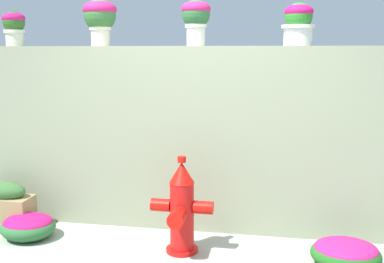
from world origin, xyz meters
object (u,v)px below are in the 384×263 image
Objects in this scene: potted_plant_2 at (100,16)px; flower_bush_left at (346,253)px; potted_plant_4 at (299,22)px; flower_bush_right at (28,226)px; potted_plant_1 at (14,25)px; potted_plant_3 at (196,16)px; planter_box at (3,207)px; fire_hydrant at (182,209)px.

potted_plant_2 is 0.80× the size of flower_bush_left.
flower_bush_left is (0.41, -0.66, -1.85)m from potted_plant_4.
potted_plant_4 is 0.68× the size of flower_bush_left.
flower_bush_right is at bearing 178.57° from flower_bush_left.
potted_plant_4 is at bearing 121.94° from flower_bush_left.
potted_plant_2 is at bearing 0.48° from potted_plant_1.
potted_plant_3 is 1.11× the size of potted_plant_4.
potted_plant_4 is (0.93, -0.00, -0.06)m from potted_plant_3.
flower_bush_left is 1.00× the size of planter_box.
flower_bush_right is (-1.46, 0.05, -0.26)m from fire_hydrant.
potted_plant_3 reaches higher than potted_plant_4.
potted_plant_4 reaches higher than potted_plant_1.
potted_plant_2 is at bearing 48.57° from flower_bush_right.
flower_bush_right is (-2.81, 0.07, 0.01)m from flower_bush_left.
potted_plant_1 is 0.41× the size of fire_hydrant.
flower_bush_right is (-0.53, -0.60, -1.92)m from potted_plant_2.
fire_hydrant is at bearing 179.09° from flower_bush_left.
flower_bush_right is 0.39m from planter_box.
fire_hydrant is 1.38m from flower_bush_left.
planter_box is at bearing -86.49° from potted_plant_1.
fire_hydrant is 1.67× the size of flower_bush_right.
potted_plant_4 is at bearing 9.03° from planter_box.
potted_plant_2 is 1.86m from potted_plant_4.
potted_plant_2 is at bearing 163.50° from flower_bush_left.
potted_plant_1 is at bearing 160.53° from fire_hydrant.
flower_bush_right reaches higher than flower_bush_left.
potted_plant_3 is 0.84× the size of flower_bush_right.
potted_plant_4 is at bearing -0.33° from potted_plant_2.
flower_bush_left is at bearing -4.16° from planter_box.
potted_plant_2 is 1.06× the size of potted_plant_3.
potted_plant_3 reaches higher than flower_bush_right.
potted_plant_1 is at bearing -179.52° from potted_plant_2.
flower_bush_right is (0.37, -0.60, -1.84)m from potted_plant_1.
potted_plant_1 is 1.97m from flower_bush_right.
potted_plant_2 is 0.80× the size of planter_box.
flower_bush_right is at bearing -166.09° from potted_plant_4.
flower_bush_right is (-1.47, -0.59, -1.91)m from potted_plant_3.
potted_plant_3 is at bearing 89.11° from fire_hydrant.
potted_plant_3 is at bearing 22.03° from flower_bush_right.
potted_plant_4 reaches higher than flower_bush_right.
potted_plant_4 is 2.01m from flower_bush_left.
potted_plant_1 is 0.62× the size of flower_bush_left.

